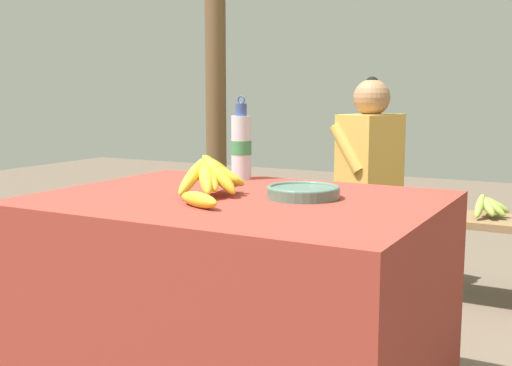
{
  "coord_description": "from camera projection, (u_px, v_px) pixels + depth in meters",
  "views": [
    {
      "loc": [
        1.0,
        -1.71,
        1.03
      ],
      "look_at": [
        0.04,
        0.05,
        0.74
      ],
      "focal_mm": 45.0,
      "sensor_mm": 36.0,
      "label": 1
    }
  ],
  "objects": [
    {
      "name": "loose_banana_front",
      "position": [
        199.0,
        200.0,
        1.82
      ],
      "size": [
        0.17,
        0.11,
        0.04
      ],
      "rotation": [
        0.0,
        0.0,
        -0.41
      ],
      "color": "gold",
      "rests_on": "market_counter"
    },
    {
      "name": "water_bottle",
      "position": [
        241.0,
        146.0,
        2.4
      ],
      "size": [
        0.08,
        0.08,
        0.31
      ],
      "color": "silver",
      "rests_on": "market_counter"
    },
    {
      "name": "support_post_near",
      "position": [
        216.0,
        76.0,
        3.9
      ],
      "size": [
        0.13,
        0.13,
        2.25
      ],
      "color": "brown",
      "rests_on": "ground_plane"
    },
    {
      "name": "seated_vendor",
      "position": [
        362.0,
        169.0,
        3.29
      ],
      "size": [
        0.45,
        0.42,
        1.11
      ],
      "rotation": [
        0.0,
        0.0,
        2.89
      ],
      "color": "#473828",
      "rests_on": "ground_plane"
    },
    {
      "name": "banana_bunch_ripe",
      "position": [
        213.0,
        175.0,
        2.02
      ],
      "size": [
        0.18,
        0.28,
        0.14
      ],
      "color": "#4C381E",
      "rests_on": "market_counter"
    },
    {
      "name": "serving_bowl",
      "position": [
        303.0,
        191.0,
        1.98
      ],
      "size": [
        0.23,
        0.23,
        0.04
      ],
      "color": "#4C6B5B",
      "rests_on": "market_counter"
    },
    {
      "name": "banana_bunch_green",
      "position": [
        488.0,
        205.0,
        3.03
      ],
      "size": [
        0.16,
        0.24,
        0.12
      ],
      "color": "#4C381E",
      "rests_on": "wooden_bench"
    },
    {
      "name": "market_counter",
      "position": [
        237.0,
        305.0,
        2.06
      ],
      "size": [
        1.23,
        0.93,
        0.7
      ],
      "color": "maroon",
      "rests_on": "ground_plane"
    },
    {
      "name": "wooden_bench",
      "position": [
        398.0,
        224.0,
        3.26
      ],
      "size": [
        1.47,
        0.32,
        0.44
      ],
      "color": "brown",
      "rests_on": "ground_plane"
    }
  ]
}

